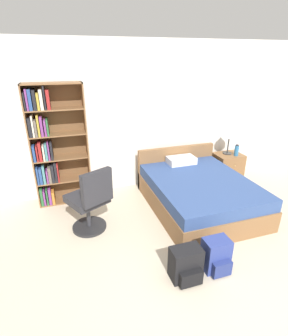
% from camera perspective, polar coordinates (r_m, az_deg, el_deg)
% --- Properties ---
extents(ground_plane, '(14.00, 14.00, 0.00)m').
position_cam_1_polar(ground_plane, '(3.04, 24.29, -29.21)').
color(ground_plane, beige).
extents(wall_back, '(9.00, 0.06, 2.60)m').
position_cam_1_polar(wall_back, '(4.82, 1.14, 10.97)').
color(wall_back, white).
rests_on(wall_back, ground_plane).
extents(bookshelf, '(0.88, 0.30, 1.96)m').
position_cam_1_polar(bookshelf, '(4.42, -19.43, 4.46)').
color(bookshelf, brown).
rests_on(bookshelf, ground_plane).
extents(bed, '(1.50, 1.92, 0.77)m').
position_cam_1_polar(bed, '(4.42, 11.52, -5.00)').
color(bed, brown).
rests_on(bed, ground_plane).
extents(office_chair, '(0.66, 0.71, 0.99)m').
position_cam_1_polar(office_chair, '(3.70, -11.57, -7.15)').
color(office_chair, '#232326').
rests_on(office_chair, ground_plane).
extents(nightstand, '(0.53, 0.46, 0.54)m').
position_cam_1_polar(nightstand, '(5.54, 17.67, 0.28)').
color(nightstand, brown).
rests_on(nightstand, ground_plane).
extents(table_lamp, '(0.27, 0.27, 0.52)m').
position_cam_1_polar(table_lamp, '(5.34, 18.16, 7.15)').
color(table_lamp, '#333333').
rests_on(table_lamp, nightstand).
extents(water_bottle, '(0.08, 0.08, 0.22)m').
position_cam_1_polar(water_bottle, '(5.38, 19.50, 3.63)').
color(water_bottle, teal).
rests_on(water_bottle, nightstand).
extents(backpack_blue, '(0.30, 0.28, 0.40)m').
position_cam_1_polar(backpack_blue, '(3.30, 15.47, -17.92)').
color(backpack_blue, navy).
rests_on(backpack_blue, ground_plane).
extents(backpack_black, '(0.34, 0.29, 0.39)m').
position_cam_1_polar(backpack_black, '(3.13, 9.15, -20.07)').
color(backpack_black, black).
rests_on(backpack_black, ground_plane).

